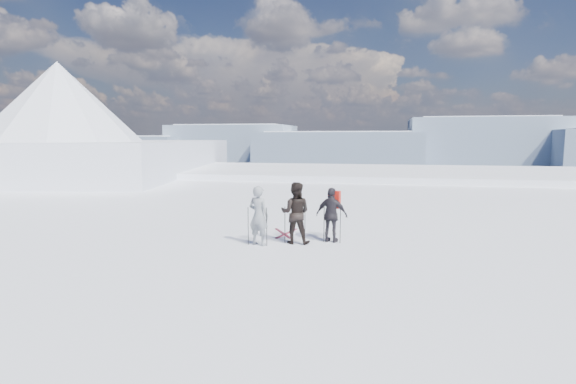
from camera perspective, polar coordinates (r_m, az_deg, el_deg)
name	(u,v)px	position (r m, az deg, el deg)	size (l,w,h in m)	color
lake_basin	(367,245)	(42.08, 10.03, -6.71)	(820.00, 820.00, 71.62)	white
far_mountain_range	(410,148)	(466.67, 15.20, 5.44)	(770.00, 110.00, 53.00)	slate
near_ridge	(100,206)	(49.17, -22.71, -1.66)	(31.37, 35.68, 25.62)	white
skier_grey	(259,216)	(14.09, -3.75, -3.01)	(0.69, 0.45, 1.88)	gray
skier_dark	(295,213)	(14.30, 0.95, -2.66)	(0.96, 0.75, 1.97)	black
skier_pack	(332,215)	(14.54, 5.57, -2.93)	(1.04, 0.43, 1.77)	black
backpack	(335,178)	(14.62, 5.93, 1.75)	(0.38, 0.21, 0.56)	red
ski_poles	(295,225)	(14.27, 0.93, -4.22)	(2.85, 0.93, 1.30)	black
skis_loose	(285,233)	(15.88, -0.41, -5.26)	(0.93, 1.68, 0.03)	black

